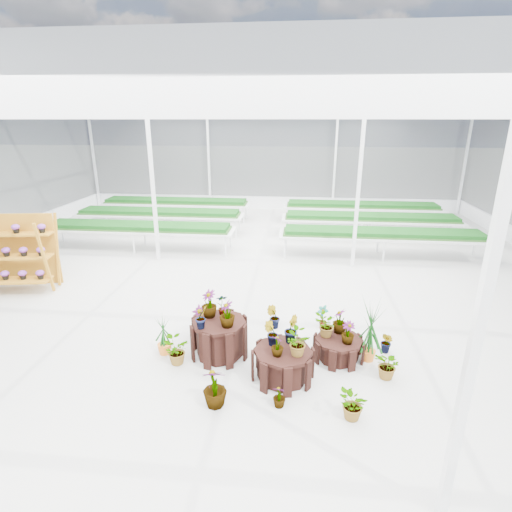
# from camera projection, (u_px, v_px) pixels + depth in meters

# --- Properties ---
(ground_plane) EXTENTS (24.00, 24.00, 0.00)m
(ground_plane) POSITION_uv_depth(u_px,v_px,m) (233.00, 326.00, 8.55)
(ground_plane) COLOR gray
(ground_plane) RESTS_ON ground
(greenhouse_shell) EXTENTS (18.00, 24.00, 4.50)m
(greenhouse_shell) POSITION_uv_depth(u_px,v_px,m) (231.00, 224.00, 7.82)
(greenhouse_shell) COLOR white
(greenhouse_shell) RESTS_ON ground
(steel_frame) EXTENTS (18.00, 24.00, 4.50)m
(steel_frame) POSITION_uv_depth(u_px,v_px,m) (231.00, 224.00, 7.82)
(steel_frame) COLOR silver
(steel_frame) RESTS_ON ground
(nursery_benches) EXTENTS (16.00, 7.00, 0.84)m
(nursery_benches) POSITION_uv_depth(u_px,v_px,m) (262.00, 224.00, 15.18)
(nursery_benches) COLOR silver
(nursery_benches) RESTS_ON ground
(plinth_tall) EXTENTS (1.26, 1.26, 0.70)m
(plinth_tall) POSITION_uv_depth(u_px,v_px,m) (219.00, 338.00, 7.41)
(plinth_tall) COLOR black
(plinth_tall) RESTS_ON ground
(plinth_mid) EXTENTS (1.21, 1.21, 0.54)m
(plinth_mid) POSITION_uv_depth(u_px,v_px,m) (283.00, 364.00, 6.76)
(plinth_mid) COLOR black
(plinth_mid) RESTS_ON ground
(plinth_low) EXTENTS (1.13, 1.13, 0.40)m
(plinth_low) POSITION_uv_depth(u_px,v_px,m) (338.00, 349.00, 7.34)
(plinth_low) COLOR black
(plinth_low) RESTS_ON ground
(shelf_rack) EXTENTS (1.94, 1.23, 1.92)m
(shelf_rack) POSITION_uv_depth(u_px,v_px,m) (17.00, 254.00, 10.10)
(shelf_rack) COLOR #9F6717
(shelf_rack) RESTS_ON ground
(nursery_plants) EXTENTS (4.52, 3.18, 1.34)m
(nursery_plants) POSITION_uv_depth(u_px,v_px,m) (274.00, 339.00, 7.11)
(nursery_plants) COLOR #0D3D10
(nursery_plants) RESTS_ON ground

